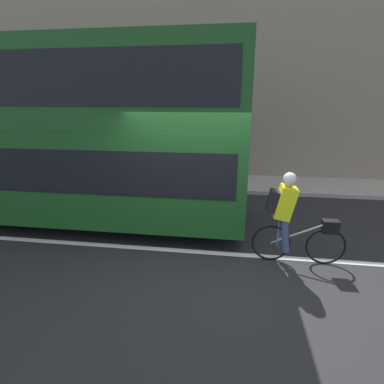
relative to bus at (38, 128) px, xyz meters
The scene contains 7 objects.
ground_plane 4.48m from the bus, 20.81° to the right, with size 80.00×80.00×0.00m, color #232326.
road_center_line 4.43m from the bus, 18.46° to the right, with size 50.00×0.14×0.01m, color silver.
sidewalk_curb 5.47m from the bus, 43.07° to the left, with size 60.00×2.00×0.11m.
building_facade 6.04m from the bus, 51.22° to the left, with size 60.00×0.30×6.63m.
bus is the anchor object (origin of this frame).
cyclist_on_bike 5.60m from the bus, 14.25° to the right, with size 1.56×0.32×1.58m.
trash_bin 3.83m from the bus, 107.35° to the left, with size 0.50×0.50×0.94m.
Camera 1 is at (0.63, -4.75, 2.69)m, focal length 28.00 mm.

